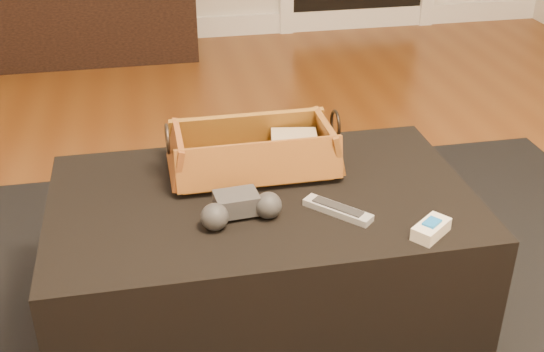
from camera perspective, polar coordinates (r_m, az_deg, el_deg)
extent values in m
cube|color=white|center=(4.17, -10.59, 11.88)|extent=(5.00, 0.04, 0.12)
cube|color=black|center=(3.92, -16.03, 13.01)|extent=(1.25, 0.45, 0.49)
cube|color=black|center=(1.83, -0.44, -13.93)|extent=(2.60, 2.00, 0.01)
cube|color=black|center=(1.73, -0.78, -7.58)|extent=(1.00, 0.60, 0.42)
cube|color=black|center=(1.69, -2.15, 0.90)|extent=(0.23, 0.07, 0.02)
cube|color=tan|center=(1.75, 1.84, 2.61)|extent=(0.13, 0.10, 0.06)
cube|color=#975C22|center=(1.72, -1.53, 0.65)|extent=(0.37, 0.17, 0.01)
cube|color=olive|center=(1.77, -2.10, 3.76)|extent=(0.40, 0.04, 0.11)
cube|color=#9F6323|center=(1.61, -0.97, 1.00)|extent=(0.40, 0.04, 0.11)
cube|color=#A36624|center=(1.73, 4.75, 3.01)|extent=(0.04, 0.20, 0.11)
cube|color=brown|center=(1.67, -8.09, 1.83)|extent=(0.04, 0.20, 0.11)
torus|color=black|center=(1.72, 5.32, 4.33)|extent=(0.01, 0.08, 0.08)
torus|color=#362C24|center=(1.65, -8.74, 3.08)|extent=(0.01, 0.08, 0.08)
cube|color=#313133|center=(1.53, -2.99, -2.25)|extent=(0.10, 0.08, 0.05)
sphere|color=#2B2C2E|center=(1.48, -4.81, -3.43)|extent=(0.07, 0.07, 0.06)
sphere|color=#2B2C2E|center=(1.52, -0.32, -2.47)|extent=(0.07, 0.07, 0.06)
cube|color=#ABAFB3|center=(1.55, 5.51, -2.86)|extent=(0.14, 0.15, 0.02)
cube|color=black|center=(1.54, 5.53, -2.56)|extent=(0.10, 0.11, 0.00)
cube|color=silver|center=(1.50, 13.16, -4.35)|extent=(0.10, 0.10, 0.03)
cube|color=blue|center=(1.49, 13.24, -3.81)|extent=(0.05, 0.05, 0.01)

